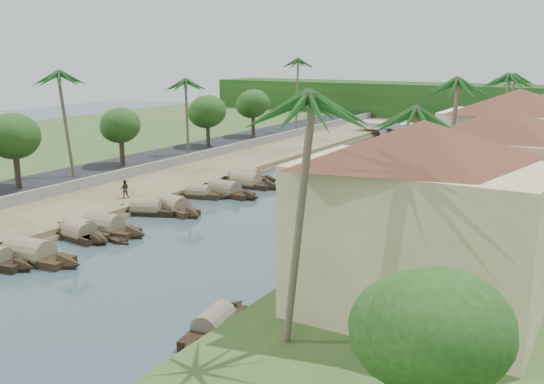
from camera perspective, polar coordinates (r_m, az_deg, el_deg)
The scene contains 40 objects.
ground at distance 44.11m, azimuth -10.53°, elevation -6.55°, with size 220.00×220.00×0.00m, color #33454C.
left_bank at distance 68.70m, azimuth -9.86°, elevation 0.90°, with size 10.00×180.00×0.80m, color brown.
right_bank at distance 53.81m, azimuth 20.11°, elevation -2.89°, with size 16.00×180.00×1.20m, color #2B4C1E.
road at distance 74.31m, azimuth -14.91°, elevation 1.80°, with size 8.00×180.00×1.40m, color black.
retaining_wall at distance 71.25m, azimuth -12.49°, elevation 2.00°, with size 0.40×180.00×1.10m, color slate.
treeline at distance 134.51m, azimuth 18.53°, elevation 7.85°, with size 120.00×14.00×8.00m.
bridge at distance 107.62m, azimuth 15.29°, elevation 5.70°, with size 28.00×4.00×2.40m.
building_near at distance 31.55m, azimuth 13.56°, elevation -2.48°, with size 14.85×14.85×10.20m.
building_mid at distance 46.64m, azimuth 20.48°, elevation 1.72°, with size 14.11×14.11×9.70m.
building_far at distance 60.42m, azimuth 21.92°, elevation 4.26°, with size 15.59×15.59×10.20m.
sampan_2 at distance 46.98m, azimuth -21.86°, elevation -5.53°, with size 9.76×2.89×2.49m.
sampan_4 at distance 51.53m, azimuth -17.72°, elevation -3.60°, with size 8.13×2.88×2.26m.
sampan_5 at distance 50.85m, azimuth -17.72°, elevation -3.83°, with size 6.41×2.27×2.04m.
sampan_6 at distance 51.94m, azimuth -15.54°, elevation -3.32°, with size 8.66×2.91×2.50m.
sampan_7 at distance 57.05m, azimuth -11.70°, elevation -1.66°, with size 7.91×4.24×2.10m.
sampan_8 at distance 57.23m, azimuth -9.26°, elevation -1.50°, with size 7.84×3.43×2.35m.
sampan_9 at distance 63.46m, azimuth -4.49°, elevation 0.07°, with size 9.38×2.67×2.32m.
sampan_10 at distance 62.69m, azimuth -6.96°, elevation -0.16°, with size 6.94×3.24×1.92m.
sampan_11 at distance 67.34m, azimuth -2.49°, elevation 0.86°, with size 8.86×2.59×2.47m.
sampan_12 at distance 69.14m, azimuth -3.06°, elevation 1.16°, with size 8.34×5.09×2.05m.
sampan_13 at distance 70.48m, azimuth -2.29°, elevation 1.40°, with size 7.83×2.73×2.12m.
sampan_14 at distance 33.25m, azimuth -5.46°, elevation -12.35°, with size 2.47×7.55×1.85m.
sampan_15 at distance 47.11m, azimuth 6.36°, elevation -4.61°, with size 2.66×7.13×1.92m.
sampan_16 at distance 59.23m, azimuth 11.90°, elevation -1.13°, with size 4.59×8.41×2.08m.
canoe_1 at distance 50.55m, azimuth -15.20°, elevation -4.13°, with size 5.74×1.88×0.92m.
canoe_2 at distance 66.62m, azimuth -5.06°, elevation 0.40°, with size 4.78×1.15×0.69m.
palm_0 at distance 26.44m, azimuth 1.97°, elevation 8.46°, with size 3.20×3.20×13.16m.
palm_1 at distance 39.49m, azimuth 13.29°, elevation 7.17°, with size 3.20×3.20×11.41m.
palm_2 at distance 52.37m, azimuth 16.65°, elevation 9.73°, with size 3.20×3.20×12.72m.
palm_3 at distance 69.85m, azimuth 21.08°, elevation 9.96°, with size 3.20×3.20×12.54m.
palm_5 at distance 68.39m, azimuth -18.95°, elevation 10.33°, with size 3.20×3.20×12.63m.
palm_6 at distance 80.11m, azimuth -8.09°, elevation 10.19°, with size 3.20×3.20×11.19m.
palm_7 at distance 87.11m, azimuth 21.65°, elevation 10.02°, with size 3.20×3.20×12.00m.
palm_8 at distance 102.45m, azimuth 2.36°, elevation 12.16°, with size 3.20×3.20×13.53m.
tree_2 at distance 64.60m, azimuth -23.11°, elevation 4.77°, with size 5.11×5.11×7.27m.
tree_3 at distance 74.19m, azimuth -14.06°, elevation 6.03°, with size 4.66×4.66×6.66m.
tree_4 at distance 87.36m, azimuth -6.09°, elevation 7.47°, with size 5.24×5.24×7.07m.
tree_5 at distance 97.43m, azimuth -1.80°, elevation 8.24°, with size 5.06×5.06×7.24m.
tree_7 at distance 20.01m, azimuth 14.70°, elevation -12.67°, with size 4.53×4.53×6.85m.
person_far at distance 60.35m, azimuth -13.69°, elevation 0.30°, with size 0.87×0.68×1.80m, color #353325.
Camera 1 is at (27.48, -31.25, 14.64)m, focal length 40.00 mm.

